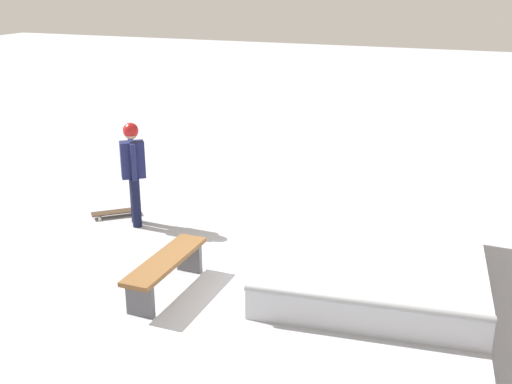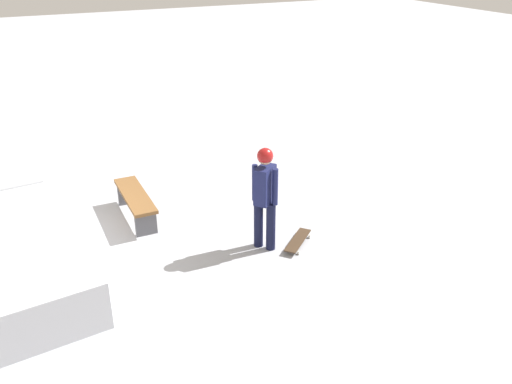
% 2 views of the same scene
% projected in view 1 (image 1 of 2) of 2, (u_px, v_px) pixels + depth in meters
% --- Properties ---
extents(ground_plane, '(60.00, 60.00, 0.00)m').
position_uv_depth(ground_plane, '(263.00, 293.00, 8.15)').
color(ground_plane, '#A8AAB2').
extents(skate_ramp, '(5.65, 3.17, 0.74)m').
position_uv_depth(skate_ramp, '(374.00, 279.00, 7.82)').
color(skate_ramp, '#B0B3BB').
rests_on(skate_ramp, ground).
extents(skater, '(0.41, 0.44, 1.73)m').
position_uv_depth(skater, '(133.00, 166.00, 10.07)').
color(skater, black).
rests_on(skater, ground).
extents(skateboard, '(0.68, 0.73, 0.09)m').
position_uv_depth(skateboard, '(115.00, 212.00, 10.70)').
color(skateboard, '#3F2D1E').
rests_on(skateboard, ground).
extents(park_bench, '(1.60, 0.40, 0.48)m').
position_uv_depth(park_bench, '(166.00, 267.00, 8.06)').
color(park_bench, brown).
rests_on(park_bench, ground).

